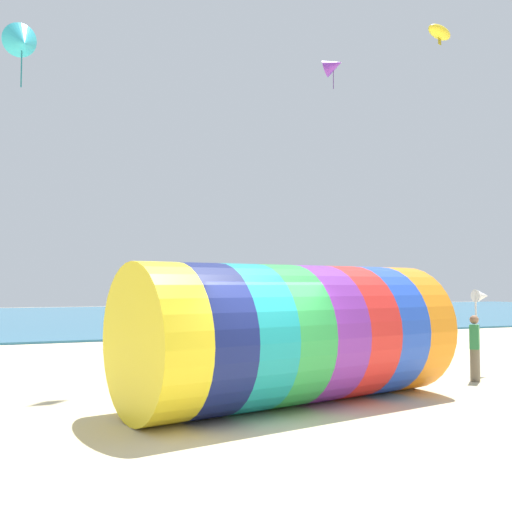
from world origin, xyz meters
name	(u,v)px	position (x,y,z in m)	size (l,w,h in m)	color
ground_plane	(282,429)	(0.00, 0.00, 0.00)	(120.00, 120.00, 0.00)	beige
sea	(86,317)	(0.00, 36.64, 0.05)	(120.00, 40.00, 0.10)	teal
giant_inflatable_tube	(293,334)	(1.05, 1.81, 1.43)	(7.47, 4.27, 2.86)	yellow
kite_handler	(475,348)	(6.55, 2.59, 0.85)	(0.41, 0.41, 1.68)	#726651
kite_cyan_delta	(22,42)	(-4.30, 4.80, 7.98)	(0.95, 1.15, 1.57)	#2DB2C6
kite_yellow_parafoil	(439,32)	(9.65, 7.43, 11.64)	(1.47, 1.05, 0.75)	yellow
kite_purple_delta	(333,66)	(8.04, 12.38, 11.99)	(1.20, 1.19, 1.50)	purple
bystander_mid_beach	(117,325)	(-0.85, 13.88, 0.90)	(0.42, 0.38, 1.75)	#383D56
beach_flag	(481,299)	(7.69, 3.55, 2.06)	(0.47, 0.36, 2.33)	silver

